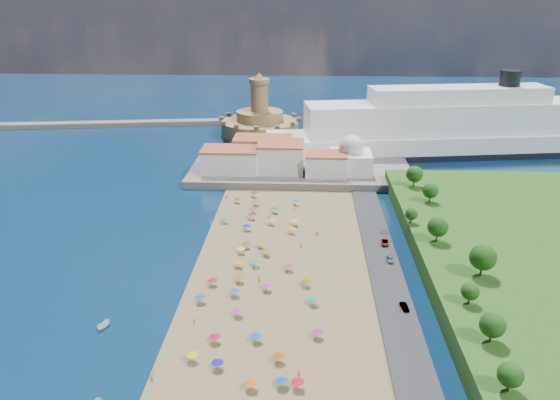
{
  "coord_description": "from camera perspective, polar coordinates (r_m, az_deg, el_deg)",
  "views": [
    {
      "loc": [
        11.99,
        -138.55,
        71.45
      ],
      "look_at": [
        4.0,
        25.0,
        8.0
      ],
      "focal_mm": 35.0,
      "sensor_mm": 36.0,
      "label": 1
    }
  ],
  "objects": [
    {
      "name": "beach_parasols",
      "position": [
        145.72,
        -2.69,
        -7.24
      ],
      "size": [
        32.27,
        114.81,
        2.2
      ],
      "color": "gray",
      "rests_on": "beach"
    },
    {
      "name": "parked_cars",
      "position": [
        154.94,
        11.47,
        -6.19
      ],
      "size": [
        2.58,
        39.26,
        1.25
      ],
      "color": "gray",
      "rests_on": "promenade"
    },
    {
      "name": "fortress",
      "position": [
        285.05,
        -2.13,
        8.03
      ],
      "size": [
        40.0,
        40.0,
        32.4
      ],
      "color": "#9B7E4D",
      "rests_on": "ground"
    },
    {
      "name": "moored_boats",
      "position": [
        117.69,
        -18.12,
        -16.93
      ],
      "size": [
        12.03,
        30.23,
        1.79
      ],
      "color": "white",
      "rests_on": "ground"
    },
    {
      "name": "hillside_trees",
      "position": [
        152.78,
        17.3,
        -3.45
      ],
      "size": [
        16.55,
        111.25,
        8.26
      ],
      "color": "#382314",
      "rests_on": "hillside"
    },
    {
      "name": "jetty",
      "position": [
        257.49,
        -2.67,
        5.32
      ],
      "size": [
        18.0,
        70.0,
        2.4
      ],
      "primitive_type": "cube",
      "color": "#59544C",
      "rests_on": "ground"
    },
    {
      "name": "cruise_ship",
      "position": [
        264.08,
        17.83,
        6.97
      ],
      "size": [
        174.59,
        51.26,
        37.78
      ],
      "color": "black",
      "rests_on": "ground"
    },
    {
      "name": "terrace",
      "position": [
        222.83,
        2.15,
        2.87
      ],
      "size": [
        90.0,
        36.0,
        3.0
      ],
      "primitive_type": "cube",
      "color": "#59544C",
      "rests_on": "ground"
    },
    {
      "name": "domed_building",
      "position": [
        219.41,
        7.41,
        4.46
      ],
      "size": [
        16.0,
        16.0,
        15.0
      ],
      "color": "silver",
      "rests_on": "terrace"
    },
    {
      "name": "ground",
      "position": [
        156.35,
        -1.92,
        -6.02
      ],
      "size": [
        700.0,
        700.0,
        0.0
      ],
      "primitive_type": "plane",
      "color": "#071938",
      "rests_on": "ground"
    },
    {
      "name": "beachgoers",
      "position": [
        160.05,
        -1.67,
        -4.91
      ],
      "size": [
        35.06,
        98.92,
        1.86
      ],
      "color": "tan",
      "rests_on": "beach"
    },
    {
      "name": "waterfront_buildings",
      "position": [
        222.02,
        -1.21,
        4.54
      ],
      "size": [
        57.0,
        29.0,
        11.0
      ],
      "color": "silver",
      "rests_on": "terrace"
    },
    {
      "name": "breakwater",
      "position": [
        323.74,
        -19.59,
        7.45
      ],
      "size": [
        199.03,
        34.77,
        2.6
      ],
      "primitive_type": "cube",
      "rotation": [
        0.0,
        0.0,
        0.14
      ],
      "color": "#59544C",
      "rests_on": "ground"
    }
  ]
}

